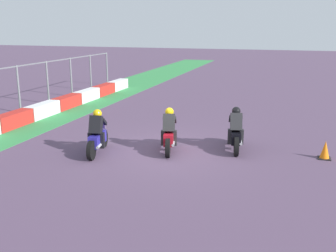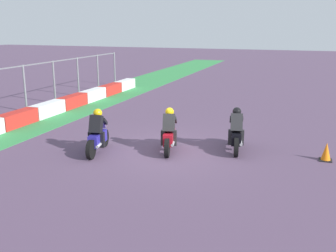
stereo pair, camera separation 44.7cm
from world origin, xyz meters
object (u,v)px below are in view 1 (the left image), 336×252
Objects in this scene: rider_lane_b at (169,133)px; rider_lane_c at (97,136)px; traffic_cone at (325,151)px; rider_lane_a at (236,132)px.

rider_lane_c is at bearing 100.21° from rider_lane_b.
traffic_cone is (0.76, -5.10, -0.34)m from rider_lane_b.
rider_lane_a is 1.01× the size of rider_lane_b.
rider_lane_b is 0.99× the size of rider_lane_c.
rider_lane_b is 2.45m from rider_lane_c.
traffic_cone is at bearing -95.32° from rider_lane_b.
rider_lane_c is 7.55m from traffic_cone.
traffic_cone is at bearing -87.20° from rider_lane_c.
rider_lane_a is 2.96m from traffic_cone.
rider_lane_a and rider_lane_b have the same top height.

